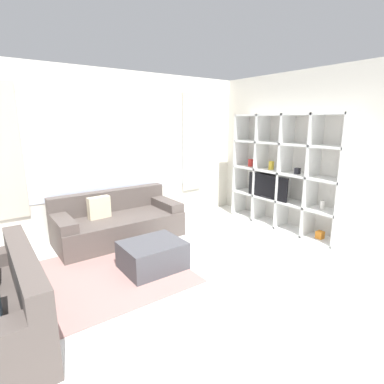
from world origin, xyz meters
TOP-DOWN VIEW (x-y plane):
  - ground_plane at (0.00, 0.00)m, footprint 16.00×16.00m
  - wall_back at (0.00, 3.16)m, footprint 6.40×0.11m
  - wall_right at (2.63, 1.56)m, footprint 0.07×4.32m
  - area_rug at (-0.94, 1.62)m, footprint 2.11×1.76m
  - shelving_unit at (2.43, 1.46)m, footprint 0.40×2.18m
  - couch_main at (-0.20, 2.66)m, footprint 1.94×0.92m
  - ottoman at (-0.25, 1.42)m, footprint 0.76×0.63m

SIDE VIEW (x-z plane):
  - ground_plane at x=0.00m, z-range 0.00..0.00m
  - area_rug at x=-0.94m, z-range 0.00..0.01m
  - ottoman at x=-0.25m, z-range 0.00..0.36m
  - couch_main at x=-0.20m, z-range -0.10..0.65m
  - shelving_unit at x=2.43m, z-range -0.01..1.99m
  - wall_right at x=2.63m, z-range 0.00..2.70m
  - wall_back at x=0.00m, z-range 0.01..2.71m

